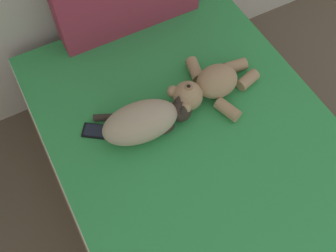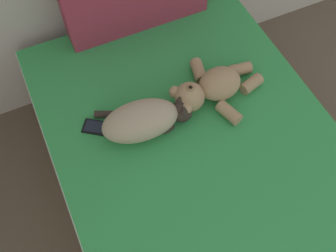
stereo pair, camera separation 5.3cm
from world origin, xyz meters
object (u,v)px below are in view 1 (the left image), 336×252
bed (204,180)px  teddy_bear (209,86)px  cat (145,121)px  cell_phone (99,131)px

bed → teddy_bear: bearing=60.0°
cat → teddy_bear: bearing=5.8°
teddy_bear → cell_phone: size_ratio=2.77×
bed → cat: cat is taller
bed → cell_phone: 0.57m
cat → teddy_bear: size_ratio=0.93×
cat → cell_phone: cat is taller
cat → cell_phone: 0.22m
cell_phone → cat: bearing=-24.1°
cell_phone → teddy_bear: bearing=-5.2°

